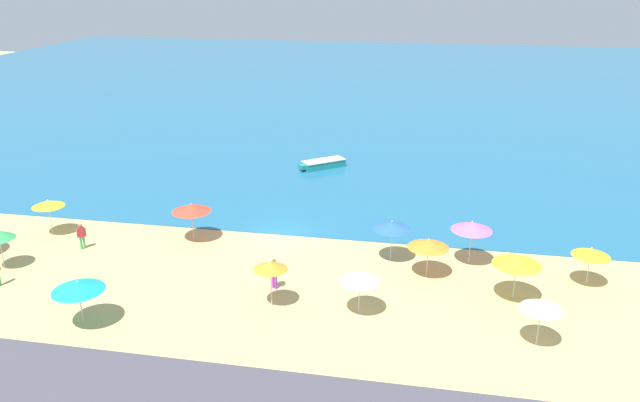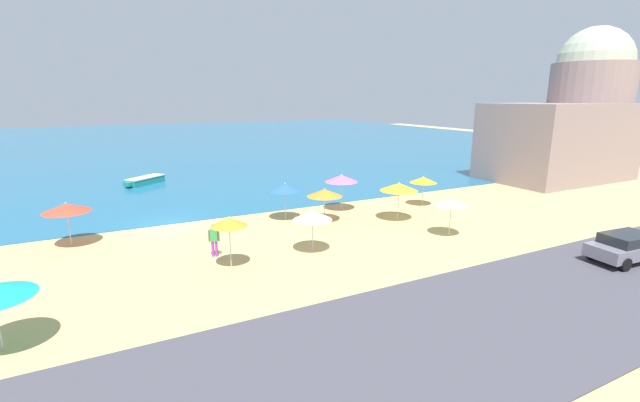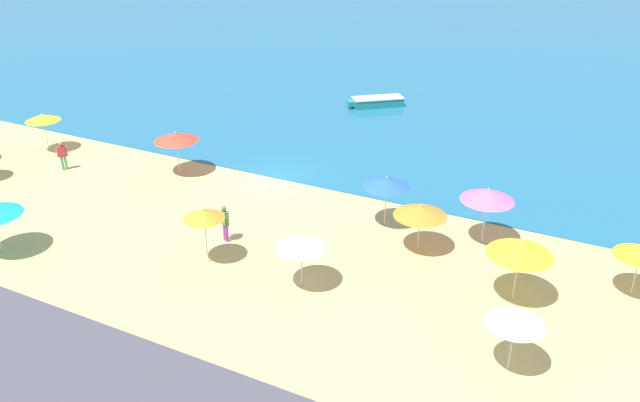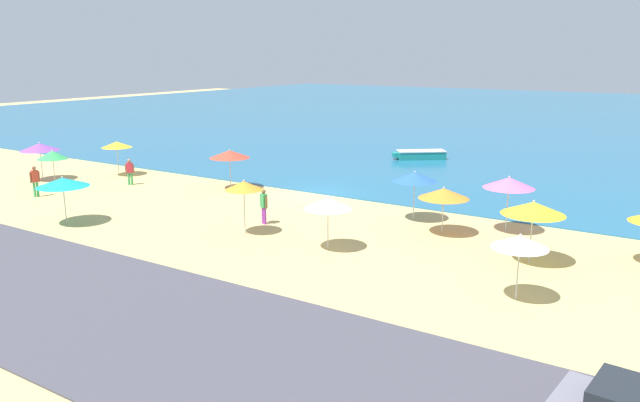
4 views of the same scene
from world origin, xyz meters
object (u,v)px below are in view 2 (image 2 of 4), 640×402
Objects in this scene: beach_umbrella_5 at (66,208)px; parked_car_1 at (629,246)px; beach_umbrella_3 at (325,193)px; skiff_nearshore at (145,181)px; beach_umbrella_6 at (313,215)px; beach_umbrella_2 at (423,180)px; harbor_fortress at (574,120)px; beach_umbrella_12 at (229,222)px; beach_umbrella_11 at (399,187)px; beach_umbrella_4 at (285,187)px; beach_umbrella_7 at (451,202)px; beach_umbrella_1 at (341,178)px; bather_2 at (214,238)px.

parked_car_1 is (24.52, -15.19, -1.34)m from beach_umbrella_5.
skiff_nearshore is (-9.24, 18.30, -1.52)m from beach_umbrella_3.
beach_umbrella_3 is 0.99× the size of beach_umbrella_6.
harbor_fortress reaches higher than beach_umbrella_2.
beach_umbrella_12 is at bearing -45.32° from beach_umbrella_5.
harbor_fortress reaches higher than beach_umbrella_11.
beach_umbrella_12 is (-7.61, -4.90, 0.35)m from beach_umbrella_3.
beach_umbrella_4 is (-10.63, 1.10, 0.24)m from beach_umbrella_2.
beach_umbrella_4 is 10.44m from beach_umbrella_7.
beach_umbrella_3 is 7.88m from beach_umbrella_7.
beach_umbrella_1 is at bearing -0.64° from beach_umbrella_5.
beach_umbrella_1 is at bearing -54.69° from skiff_nearshore.
parked_car_1 is at bearing -32.28° from beach_umbrella_6.
beach_umbrella_3 is at bearing -140.77° from beach_umbrella_1.
beach_umbrella_11 is at bearing -27.73° from beach_umbrella_4.
harbor_fortress is (25.03, 4.89, 3.43)m from beach_umbrella_11.
parked_car_1 reaches higher than skiff_nearshore.
beach_umbrella_11 is at bearing 20.17° from beach_umbrella_6.
beach_umbrella_2 is 13.62m from parked_car_1.
parked_car_1 is at bearing -83.74° from beach_umbrella_2.
beach_umbrella_1 is at bearing 118.46° from beach_umbrella_11.
beach_umbrella_2 is 21.46m from harbor_fortress.
beach_umbrella_3 is 20.56m from skiff_nearshore.
beach_umbrella_1 reaches higher than parked_car_1.
beach_umbrella_6 is 8.39m from beach_umbrella_7.
beach_umbrella_1 is 6.34m from beach_umbrella_2.
beach_umbrella_4 is 1.07× the size of beach_umbrella_7.
beach_umbrella_3 is 2.63m from beach_umbrella_4.
harbor_fortress is (38.73, -15.35, 5.28)m from skiff_nearshore.
beach_umbrella_2 is 16.97m from beach_umbrella_12.
beach_umbrella_7 is at bearing -159.82° from harbor_fortress.
beach_umbrella_1 is 16.90m from beach_umbrella_5.
parked_car_1 is (13.18, -8.33, -1.19)m from beach_umbrella_6.
beach_umbrella_5 is 13.26m from beach_umbrella_6.
beach_umbrella_7 is at bearing -49.75° from beach_umbrella_3.
beach_umbrella_4 reaches higher than beach_umbrella_2.
beach_umbrella_4 reaches higher than bather_2.
parked_car_1 is at bearing -63.06° from beach_umbrella_1.
harbor_fortress is (20.98, 2.53, 3.72)m from beach_umbrella_2.
beach_umbrella_12 reaches higher than beach_umbrella_3.
beach_umbrella_5 is (-14.54, 2.11, 0.24)m from beach_umbrella_3.
beach_umbrella_3 is at bearing 32.77° from beach_umbrella_12.
beach_umbrella_2 is 0.96× the size of beach_umbrella_7.
beach_umbrella_7 is at bearing -12.78° from bather_2.
parked_car_1 is 36.80m from skiff_nearshore.
beach_umbrella_2 is 25.24m from skiff_nearshore.
bather_2 is 0.39× the size of parked_car_1.
beach_umbrella_5 is at bearing 148.81° from beach_umbrella_6.
skiff_nearshore is (-13.69, 20.24, -1.85)m from beach_umbrella_11.
beach_umbrella_11 is at bearing 116.40° from parked_car_1.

